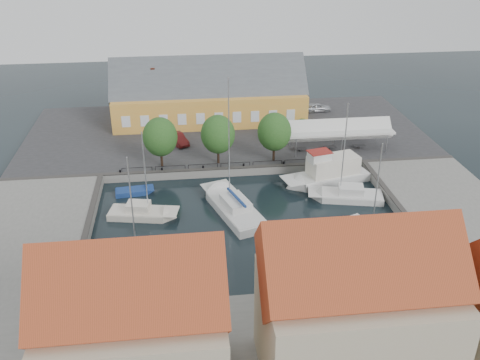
% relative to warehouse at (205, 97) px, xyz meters
% --- Properties ---
extents(ground, '(140.00, 140.00, 0.00)m').
position_rel_warehouse_xyz_m(ground, '(2.60, -28.36, -4.43)').
color(ground, black).
rests_on(ground, ground).
extents(north_quay, '(56.00, 26.00, 1.00)m').
position_rel_warehouse_xyz_m(north_quay, '(2.60, -5.36, -3.93)').
color(north_quay, '#2D2D30').
rests_on(north_quay, ground).
extents(west_quay, '(12.00, 24.00, 1.00)m').
position_rel_warehouse_xyz_m(west_quay, '(-19.40, -30.36, -3.93)').
color(west_quay, slate).
rests_on(west_quay, ground).
extents(east_quay, '(12.00, 24.00, 1.00)m').
position_rel_warehouse_xyz_m(east_quay, '(24.60, -30.36, -3.93)').
color(east_quay, slate).
rests_on(east_quay, ground).
extents(quay_edge_fittings, '(56.00, 24.72, 0.40)m').
position_rel_warehouse_xyz_m(quay_edge_fittings, '(2.62, -23.61, -3.37)').
color(quay_edge_fittings, '#383533').
rests_on(quay_edge_fittings, north_quay).
extents(warehouse, '(28.56, 14.00, 9.55)m').
position_rel_warehouse_xyz_m(warehouse, '(0.00, 0.00, 0.00)').
color(warehouse, gold).
rests_on(warehouse, north_quay).
extents(tent_canopy, '(14.00, 4.00, 2.83)m').
position_rel_warehouse_xyz_m(tent_canopy, '(16.60, -13.86, -0.74)').
color(tent_canopy, silver).
rests_on(tent_canopy, north_quay).
extents(quay_trees, '(18.20, 4.20, 6.30)m').
position_rel_warehouse_xyz_m(quay_trees, '(0.60, -16.36, 0.45)').
color(quay_trees, black).
rests_on(quay_trees, north_quay).
extents(car_silver, '(4.32, 1.99, 1.44)m').
position_rel_warehouse_xyz_m(car_silver, '(17.68, 1.11, -2.71)').
color(car_silver, '#B2B5BA').
rests_on(car_silver, north_quay).
extents(car_red, '(3.14, 4.64, 1.45)m').
position_rel_warehouse_xyz_m(car_red, '(-4.32, -9.41, -2.71)').
color(car_red, maroon).
rests_on(car_red, north_quay).
extents(center_sailboat, '(6.65, 11.73, 15.26)m').
position_rel_warehouse_xyz_m(center_sailboat, '(1.37, -27.02, -4.07)').
color(center_sailboat, silver).
rests_on(center_sailboat, ground).
extents(trawler, '(11.16, 5.61, 5.00)m').
position_rel_warehouse_xyz_m(trawler, '(13.47, -21.09, -3.41)').
color(trawler, silver).
rests_on(trawler, ground).
extents(east_boat_a, '(8.77, 4.59, 11.92)m').
position_rel_warehouse_xyz_m(east_boat_a, '(14.47, -25.58, -4.17)').
color(east_boat_a, silver).
rests_on(east_boat_a, ground).
extents(east_boat_c, '(5.67, 8.82, 10.92)m').
position_rel_warehouse_xyz_m(east_boat_c, '(14.60, -34.81, -4.17)').
color(east_boat_c, silver).
rests_on(east_boat_c, ground).
extents(west_boat_b, '(7.75, 3.92, 10.31)m').
position_rel_warehouse_xyz_m(west_boat_b, '(-8.51, -26.79, -4.17)').
color(west_boat_b, beige).
rests_on(west_boat_b, ground).
extents(west_boat_d, '(8.74, 3.04, 11.47)m').
position_rel_warehouse_xyz_m(west_boat_d, '(-9.37, -35.51, -4.16)').
color(west_boat_d, silver).
rests_on(west_boat_d, ground).
extents(launch_sw, '(4.79, 2.32, 0.98)m').
position_rel_warehouse_xyz_m(launch_sw, '(-11.14, -39.95, -4.34)').
color(launch_sw, silver).
rests_on(launch_sw, ground).
extents(launch_nw, '(4.59, 2.21, 0.88)m').
position_rel_warehouse_xyz_m(launch_nw, '(-9.66, -21.30, -4.34)').
color(launch_nw, navy).
rests_on(launch_nw, ground).
extents(townhouses, '(36.30, 8.50, 12.00)m').
position_rel_warehouse_xyz_m(townhouses, '(4.52, -51.60, 1.40)').
color(townhouses, tan).
rests_on(townhouses, south_bank).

